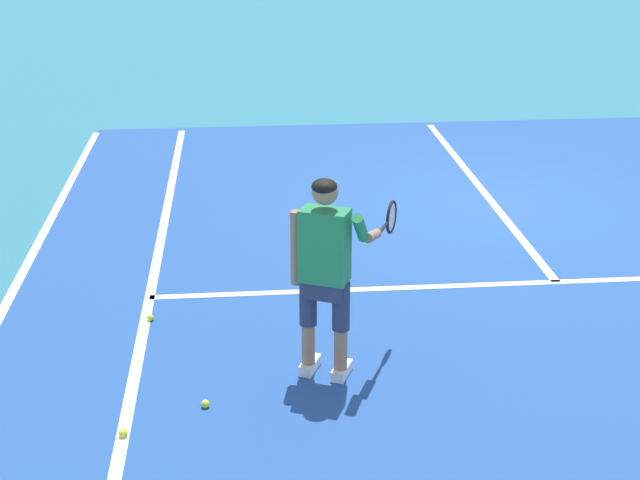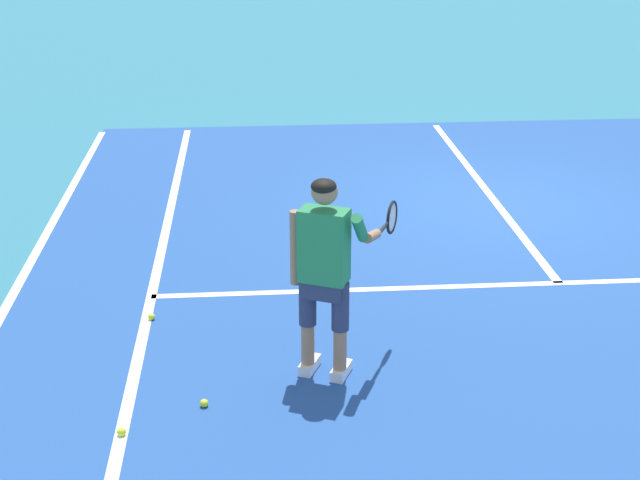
% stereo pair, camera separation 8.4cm
% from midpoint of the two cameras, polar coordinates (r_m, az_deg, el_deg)
% --- Properties ---
extents(ground_plane, '(80.00, 80.00, 0.00)m').
position_cam_midpoint_polar(ground_plane, '(11.85, 10.47, 2.31)').
color(ground_plane, teal).
extents(court_inner_surface, '(10.98, 10.27, 0.00)m').
position_cam_midpoint_polar(court_inner_surface, '(10.94, 11.83, 0.57)').
color(court_inner_surface, '#234C93').
rests_on(court_inner_surface, ground).
extents(line_service, '(8.23, 0.10, 0.01)m').
position_cam_midpoint_polar(line_service, '(9.66, 14.26, -2.54)').
color(line_service, white).
rests_on(line_service, ground).
extents(line_centre_service, '(0.10, 6.40, 0.01)m').
position_cam_midpoint_polar(line_centre_service, '(12.51, 9.62, 3.42)').
color(line_centre_service, white).
rests_on(line_centre_service, ground).
extents(line_singles_left, '(0.10, 9.87, 0.01)m').
position_cam_midpoint_polar(line_singles_left, '(10.53, -10.15, -0.14)').
color(line_singles_left, white).
rests_on(line_singles_left, ground).
extents(line_doubles_left, '(0.10, 9.87, 0.01)m').
position_cam_midpoint_polar(line_doubles_left, '(10.74, -17.46, -0.39)').
color(line_doubles_left, white).
rests_on(line_doubles_left, ground).
extents(tennis_player, '(0.98, 0.97, 1.71)m').
position_cam_midpoint_polar(tennis_player, '(7.27, 0.08, -1.53)').
color(tennis_player, white).
rests_on(tennis_player, ground).
extents(tennis_ball_near_feet, '(0.07, 0.07, 0.07)m').
position_cam_midpoint_polar(tennis_ball_near_feet, '(7.06, -12.50, -11.67)').
color(tennis_ball_near_feet, '#CCE02D').
rests_on(tennis_ball_near_feet, ground).
extents(tennis_ball_by_baseline, '(0.07, 0.07, 0.07)m').
position_cam_midpoint_polar(tennis_ball_by_baseline, '(8.71, -10.80, -4.77)').
color(tennis_ball_by_baseline, '#CCE02D').
rests_on(tennis_ball_by_baseline, ground).
extents(tennis_ball_mid_court, '(0.07, 0.07, 0.07)m').
position_cam_midpoint_polar(tennis_ball_mid_court, '(7.30, -7.49, -10.09)').
color(tennis_ball_mid_court, '#CCE02D').
rests_on(tennis_ball_mid_court, ground).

